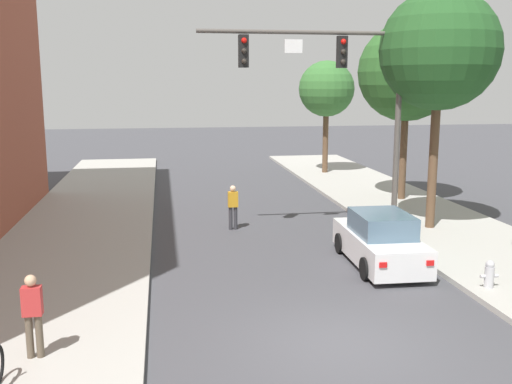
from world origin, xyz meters
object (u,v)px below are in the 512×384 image
(traffic_signal_mast, at_px, (343,81))
(street_tree_third, at_px, (407,72))
(pedestrian_crossing_road, at_px, (233,205))
(street_tree_farthest, at_px, (327,89))
(pedestrian_sidewalk_left_walker, at_px, (33,312))
(street_tree_second, at_px, (439,51))
(car_lead_white, at_px, (380,241))
(fire_hydrant, at_px, (489,274))

(traffic_signal_mast, bearing_deg, street_tree_third, 48.77)
(pedestrian_crossing_road, distance_m, street_tree_farthest, 14.48)
(pedestrian_crossing_road, bearing_deg, street_tree_farthest, 60.28)
(pedestrian_crossing_road, bearing_deg, pedestrian_sidewalk_left_walker, -116.99)
(street_tree_third, bearing_deg, street_tree_second, -102.09)
(traffic_signal_mast, bearing_deg, pedestrian_sidewalk_left_walker, -135.48)
(traffic_signal_mast, bearing_deg, street_tree_second, -1.22)
(pedestrian_crossing_road, relative_size, street_tree_farthest, 0.26)
(pedestrian_sidewalk_left_walker, height_order, street_tree_third, street_tree_third)
(car_lead_white, distance_m, street_tree_second, 7.43)
(street_tree_farthest, bearing_deg, pedestrian_crossing_road, -119.72)
(pedestrian_crossing_road, bearing_deg, car_lead_white, -52.56)
(pedestrian_sidewalk_left_walker, xyz_separation_m, street_tree_third, (13.12, 13.61, 4.69))
(street_tree_second, bearing_deg, car_lead_white, -132.79)
(fire_hydrant, bearing_deg, street_tree_second, 77.64)
(fire_hydrant, relative_size, street_tree_farthest, 0.11)
(street_tree_farthest, bearing_deg, pedestrian_sidewalk_left_walker, -118.52)
(street_tree_third, relative_size, street_tree_farthest, 1.21)
(street_tree_second, height_order, street_tree_farthest, street_tree_second)
(traffic_signal_mast, xyz_separation_m, street_tree_farthest, (3.25, 13.37, -0.42))
(street_tree_second, relative_size, street_tree_third, 1.07)
(street_tree_third, height_order, street_tree_farthest, street_tree_third)
(pedestrian_sidewalk_left_walker, height_order, pedestrian_crossing_road, pedestrian_sidewalk_left_walker)
(car_lead_white, distance_m, pedestrian_sidewalk_left_walker, 10.02)
(pedestrian_sidewalk_left_walker, distance_m, street_tree_second, 15.60)
(fire_hydrant, bearing_deg, pedestrian_crossing_road, 126.70)
(car_lead_white, height_order, street_tree_third, street_tree_third)
(traffic_signal_mast, distance_m, fire_hydrant, 8.20)
(fire_hydrant, xyz_separation_m, street_tree_farthest, (1.23, 19.67, 4.44))
(street_tree_second, distance_m, street_tree_third, 5.35)
(pedestrian_sidewalk_left_walker, distance_m, street_tree_farthest, 25.18)
(fire_hydrant, relative_size, street_tree_third, 0.09)
(pedestrian_crossing_road, distance_m, fire_hydrant, 9.48)
(car_lead_white, height_order, street_tree_second, street_tree_second)
(street_tree_third, distance_m, street_tree_farthest, 8.38)
(pedestrian_sidewalk_left_walker, relative_size, street_tree_second, 0.20)
(street_tree_second, bearing_deg, traffic_signal_mast, 178.78)
(traffic_signal_mast, relative_size, street_tree_third, 0.97)
(fire_hydrant, bearing_deg, traffic_signal_mast, 107.74)
(street_tree_third, bearing_deg, pedestrian_sidewalk_left_walker, -133.95)
(pedestrian_crossing_road, relative_size, fire_hydrant, 2.28)
(traffic_signal_mast, height_order, pedestrian_sidewalk_left_walker, traffic_signal_mast)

